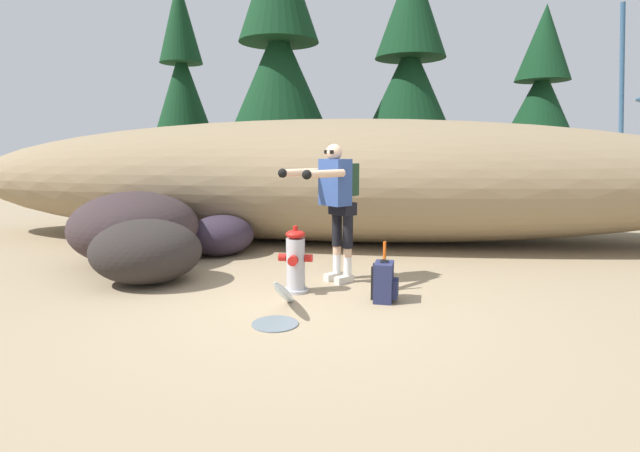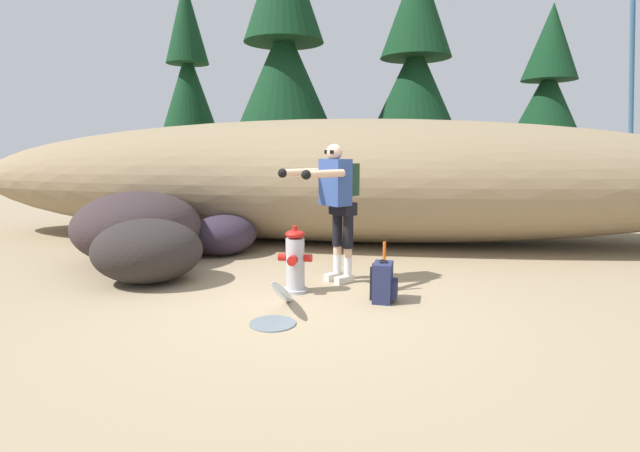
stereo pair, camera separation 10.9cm
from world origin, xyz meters
name	(u,v)px [view 2 (the right image)]	position (x,y,z in m)	size (l,w,h in m)	color
ground_plane	(303,303)	(0.00, 0.00, -0.02)	(56.00, 56.00, 0.04)	#998466
dirt_embankment	(341,180)	(0.00, 3.75, 1.10)	(14.51, 3.20, 2.20)	#897556
fire_hydrant	(295,262)	(-0.16, 0.36, 0.37)	(0.40, 0.35, 0.79)	#B2B2B7
hydrant_water_jet	(281,299)	(-0.16, -0.35, 0.13)	(0.45, 1.19, 0.59)	silver
utility_worker	(337,196)	(0.26, 0.85, 1.11)	(0.93, 0.99, 1.74)	beige
spare_backpack	(383,283)	(0.88, 0.15, 0.22)	(0.31, 0.32, 0.47)	#23284C
boulder_large	(138,227)	(-2.78, 1.50, 0.53)	(1.80, 1.85, 1.06)	#35292B
boulder_mid	(148,251)	(-2.09, 0.49, 0.41)	(1.37, 1.16, 0.81)	#292422
boulder_small	(223,235)	(-1.71, 2.18, 0.32)	(1.07, 0.88, 0.64)	#2D2432
pine_tree_far_left	(188,78)	(-5.06, 8.80, 3.69)	(1.89, 1.89, 6.46)	#47331E
pine_tree_left	(284,63)	(-1.75, 6.84, 3.72)	(2.96, 2.96, 6.91)	#47331E
pine_tree_center	(415,76)	(1.39, 7.64, 3.46)	(2.69, 2.69, 6.30)	#47331E
pine_tree_right	(548,94)	(4.56, 7.72, 2.98)	(1.99, 1.99, 5.07)	#47331E
survey_stake	(384,267)	(0.87, 0.55, 0.30)	(0.04, 0.04, 0.60)	#E55914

